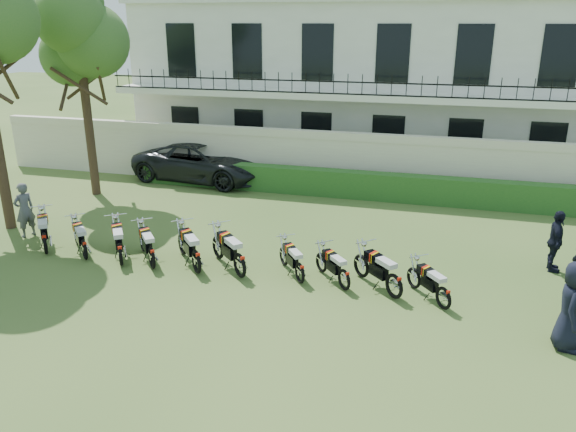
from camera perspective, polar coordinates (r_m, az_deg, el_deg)
name	(u,v)px	position (r m, az deg, el deg)	size (l,w,h in m)	color
ground	(286,274)	(14.84, -0.17, -5.89)	(100.00, 100.00, 0.00)	#355120
perimeter_wall	(342,161)	(21.86, 5.54, 5.57)	(30.00, 0.35, 2.30)	beige
hedge	(364,185)	(21.12, 7.76, 3.11)	(18.00, 0.60, 1.00)	#1B4D1C
building	(367,79)	(27.26, 8.02, 13.60)	(20.40, 9.60, 7.40)	white
tree_west_near	(79,33)	(21.92, -20.49, 17.01)	(3.40, 3.20, 7.90)	#473323
motorcycle_0	(44,238)	(17.27, -23.51, -2.08)	(1.31, 1.62, 1.08)	black
motorcycle_1	(84,245)	(16.49, -20.02, -2.76)	(1.34, 1.35, 0.99)	black
motorcycle_2	(120,249)	(15.77, -16.72, -3.24)	(1.20, 1.68, 1.08)	black
motorcycle_3	(152,253)	(15.36, -13.70, -3.64)	(1.29, 1.52, 1.03)	black
motorcycle_4	(196,256)	(14.83, -9.31, -4.04)	(1.40, 1.59, 1.10)	black
motorcycle_5	(240,260)	(14.45, -4.93, -4.44)	(1.54, 1.53, 1.13)	black
motorcycle_6	(300,268)	(14.14, 1.22, -5.31)	(1.07, 1.43, 0.93)	black
motorcycle_7	(344,275)	(13.87, 5.74, -5.95)	(1.17, 1.32, 0.92)	black
motorcycle_8	(394,280)	(13.60, 10.77, -6.43)	(1.42, 1.47, 1.06)	black
motorcycle_9	(444,293)	(13.40, 15.56, -7.53)	(1.12, 1.39, 0.93)	black
suv	(202,162)	(23.52, -8.70, 5.44)	(2.60, 5.64, 1.57)	black
inspector	(25,210)	(18.88, -25.20, 0.56)	(0.62, 0.41, 1.70)	#56565B
officer_0	(573,306)	(12.63, 26.95, -8.15)	(0.92, 0.60, 1.88)	black
officer_5	(556,241)	(16.30, 25.54, -2.33)	(0.98, 0.41, 1.67)	black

